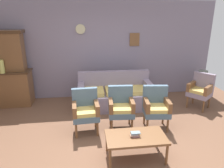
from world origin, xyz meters
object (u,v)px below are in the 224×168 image
wingback_chair_by_fireplace (201,89)px  armchair_near_cabinet (121,106)px  armchair_near_couch_end (86,109)px  coffee_table (136,138)px  floral_couch (115,95)px  armchair_row_middle (156,106)px  side_cabinet (10,88)px  vase_on_cabinet (1,67)px  book_stack_on_table (135,134)px  floor_vase_by_wall (201,84)px

wingback_chair_by_fireplace → armchair_near_cabinet: bearing=-161.1°
armchair_near_couch_end → coffee_table: (0.82, -0.98, -0.12)m
floral_couch → coffee_table: bearing=-88.6°
armchair_near_cabinet → armchair_near_couch_end: bearing=-175.0°
armchair_near_couch_end → armchair_row_middle: size_ratio=1.00×
side_cabinet → armchair_near_cabinet: (2.73, -1.57, 0.03)m
armchair_near_cabinet → wingback_chair_by_fireplace: bearing=18.9°
side_cabinet → armchair_row_middle: bearing=-25.4°
armchair_row_middle → floral_couch: bearing=121.6°
side_cabinet → coffee_table: (2.80, -2.61, -0.09)m
armchair_near_cabinet → side_cabinet: bearing=150.2°
side_cabinet → vase_on_cabinet: size_ratio=3.45×
armchair_row_middle → armchair_near_couch_end: bearing=179.3°
armchair_near_couch_end → vase_on_cabinet: bearing=144.4°
floral_couch → book_stack_on_table: floral_couch is taller
vase_on_cabinet → floor_vase_by_wall: size_ratio=0.42×
wingback_chair_by_fireplace → floor_vase_by_wall: (0.44, 0.71, -0.10)m
side_cabinet → floral_couch: (2.75, -0.49, -0.14)m
floral_couch → armchair_near_cabinet: 1.09m
floral_couch → coffee_table: floral_couch is taller
floral_couch → armchair_row_middle: size_ratio=2.11×
floral_couch → floor_vase_by_wall: bearing=8.5°
floral_couch → coffee_table: 2.11m
wingback_chair_by_fireplace → coffee_table: 2.79m
wingback_chair_by_fireplace → floor_vase_by_wall: bearing=58.3°
armchair_near_couch_end → wingback_chair_by_fireplace: (2.95, 0.82, 0.00)m
floral_couch → coffee_table: (0.05, -2.11, 0.05)m
vase_on_cabinet → coffee_table: 3.82m
side_cabinet → book_stack_on_table: 3.82m
armchair_near_cabinet → book_stack_on_table: armchair_near_cabinet is taller
armchair_near_cabinet → wingback_chair_by_fireplace: same height
floral_couch → armchair_near_couch_end: 1.38m
vase_on_cabinet → floor_vase_by_wall: 5.47m
floor_vase_by_wall → armchair_row_middle: bearing=-140.9°
floral_couch → armchair_row_middle: same height
vase_on_cabinet → armchair_near_couch_end: bearing=-35.6°
vase_on_cabinet → coffee_table: size_ratio=0.33×
side_cabinet → armchair_near_cabinet: bearing=-29.8°
armchair_near_cabinet → coffee_table: bearing=-85.8°
armchair_near_cabinet → armchair_row_middle: size_ratio=1.00×
wingback_chair_by_fireplace → coffee_table: bearing=-139.9°
floral_couch → armchair_near_cabinet: same height
vase_on_cabinet → coffee_table: bearing=-40.4°
book_stack_on_table → floral_couch: bearing=90.9°
floral_couch → side_cabinet: bearing=169.9°
book_stack_on_table → wingback_chair_by_fireplace: bearing=39.9°
floral_couch → floor_vase_by_wall: (2.62, 0.39, 0.07)m
side_cabinet → vase_on_cabinet: 0.66m
side_cabinet → armchair_row_middle: side_cabinet is taller
vase_on_cabinet → book_stack_on_table: 3.80m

